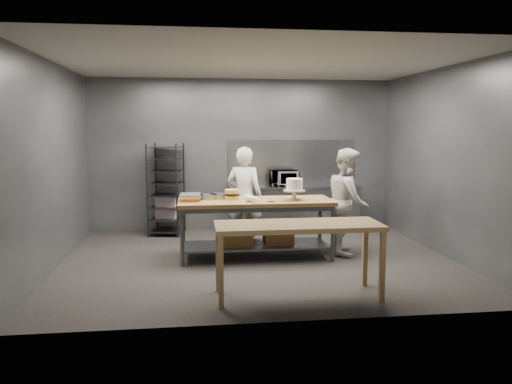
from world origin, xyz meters
TOP-DOWN VIEW (x-y plane):
  - ground at (0.00, 0.00)m, footprint 6.00×6.00m
  - back_wall at (0.00, 2.50)m, footprint 6.00×0.04m
  - work_table at (-0.03, 0.18)m, footprint 2.40×0.90m
  - near_counter at (0.26, -1.71)m, footprint 2.00×0.70m
  - back_counter at (1.00, 2.18)m, footprint 2.60×0.60m
  - splashback_panel at (1.00, 2.48)m, footprint 2.60×0.02m
  - speed_rack at (-1.51, 2.10)m, footprint 0.72×0.76m
  - chef_behind at (-0.12, 0.95)m, footprint 0.74×0.64m
  - chef_right at (1.51, 0.29)m, footprint 0.84×0.97m
  - microwave at (0.80, 2.18)m, footprint 0.54×0.37m
  - frosted_cake_stand at (0.57, 0.07)m, footprint 0.34×0.34m
  - layer_cake at (-0.38, 0.25)m, footprint 0.23×0.23m
  - cake_pans at (-0.78, 0.37)m, footprint 0.67×0.36m
  - piping_bag at (-0.08, -0.13)m, footprint 0.28×0.39m
  - offset_spatula at (0.26, -0.09)m, footprint 0.36×0.02m
  - pastry_clamshells at (-1.04, 0.19)m, footprint 0.33×0.36m

SIDE VIEW (x-z plane):
  - ground at x=0.00m, z-range 0.00..0.00m
  - back_counter at x=1.00m, z-range 0.00..0.90m
  - work_table at x=-0.03m, z-range 0.11..1.03m
  - near_counter at x=0.26m, z-range 0.36..1.26m
  - speed_rack at x=-1.51m, z-range -0.02..1.73m
  - chef_right at x=1.51m, z-range 0.00..1.71m
  - chef_behind at x=-0.12m, z-range 0.00..1.73m
  - offset_spatula at x=0.26m, z-range 0.92..0.93m
  - cake_pans at x=-0.78m, z-range 0.92..0.99m
  - pastry_clamshells at x=-1.04m, z-range 0.92..1.03m
  - piping_bag at x=-0.08m, z-range 0.92..1.04m
  - layer_cake at x=-0.38m, z-range 0.92..1.08m
  - microwave at x=0.80m, z-range 0.90..1.20m
  - frosted_cake_stand at x=0.57m, z-range 0.97..1.30m
  - splashback_panel at x=1.00m, z-range 0.90..1.80m
  - back_wall at x=0.00m, z-range 0.00..3.00m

